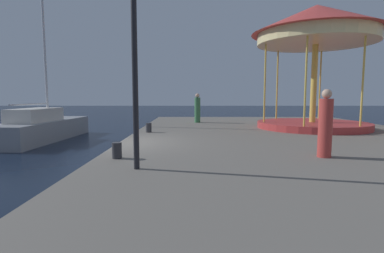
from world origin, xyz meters
name	(u,v)px	position (x,y,z in m)	size (l,w,h in m)	color
ground_plane	(119,166)	(0.00, 0.00, 0.00)	(120.00, 120.00, 0.00)	black
quay_dock	(306,154)	(6.32, 0.00, 0.40)	(12.64, 23.83, 0.80)	slate
sailboat_grey	(41,128)	(-5.47, 5.66, 0.69)	(2.40, 6.98, 7.76)	gray
carousel	(315,36)	(8.26, 4.37, 5.13)	(5.97, 5.97, 5.76)	#B23333
lamp_post_mid_promenade	(133,31)	(1.27, -3.57, 3.69)	(0.36, 0.36, 4.21)	black
bollard_north	(116,150)	(0.57, -2.51, 1.00)	(0.24, 0.24, 0.40)	#2D2D33
bollard_south	(148,128)	(0.60, 2.77, 1.00)	(0.24, 0.24, 0.40)	#2D2D33
person_mid_promenade	(324,126)	(5.84, -2.35, 1.61)	(0.34, 0.34, 1.73)	#B23833
person_near_carousel	(197,109)	(2.77, 7.42, 1.59)	(0.34, 0.34, 1.70)	#387247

